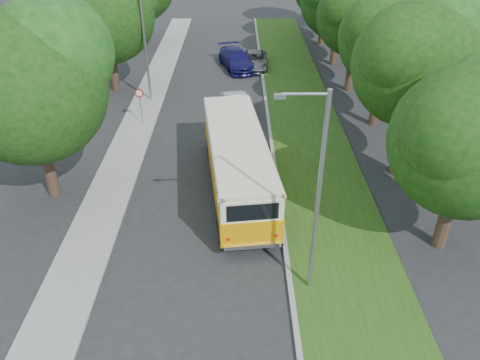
{
  "coord_description": "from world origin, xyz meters",
  "views": [
    {
      "loc": [
        1.62,
        -15.39,
        12.99
      ],
      "look_at": [
        1.7,
        2.87,
        1.5
      ],
      "focal_mm": 35.0,
      "sensor_mm": 36.0,
      "label": 1
    }
  ],
  "objects_px": {
    "vintage_bus": "(237,164)",
    "car_grey": "(254,60)",
    "car_white": "(237,107)",
    "car_blue": "(237,59)",
    "lamppost_near": "(316,193)",
    "lamppost_far": "(143,43)",
    "car_silver": "(237,106)"
  },
  "relations": [
    {
      "from": "lamppost_near",
      "to": "car_grey",
      "type": "bearing_deg",
      "value": 92.7
    },
    {
      "from": "car_blue",
      "to": "car_grey",
      "type": "xyz_separation_m",
      "value": [
        1.48,
        0.11,
        -0.12
      ]
    },
    {
      "from": "vintage_bus",
      "to": "car_white",
      "type": "distance_m",
      "value": 8.93
    },
    {
      "from": "car_blue",
      "to": "car_grey",
      "type": "bearing_deg",
      "value": -11.51
    },
    {
      "from": "lamppost_near",
      "to": "car_white",
      "type": "bearing_deg",
      "value": 99.54
    },
    {
      "from": "car_white",
      "to": "lamppost_far",
      "type": "bearing_deg",
      "value": 142.82
    },
    {
      "from": "lamppost_near",
      "to": "vintage_bus",
      "type": "relative_size",
      "value": 0.77
    },
    {
      "from": "lamppost_far",
      "to": "car_blue",
      "type": "relative_size",
      "value": 1.41
    },
    {
      "from": "lamppost_near",
      "to": "car_blue",
      "type": "distance_m",
      "value": 25.89
    },
    {
      "from": "lamppost_near",
      "to": "vintage_bus",
      "type": "distance_m",
      "value": 7.81
    },
    {
      "from": "vintage_bus",
      "to": "car_grey",
      "type": "relative_size",
      "value": 2.22
    },
    {
      "from": "car_grey",
      "to": "car_blue",
      "type": "bearing_deg",
      "value": -174.54
    },
    {
      "from": "vintage_bus",
      "to": "car_blue",
      "type": "distance_m",
      "value": 18.72
    },
    {
      "from": "lamppost_near",
      "to": "lamppost_far",
      "type": "height_order",
      "value": "lamppost_near"
    },
    {
      "from": "car_silver",
      "to": "car_white",
      "type": "xyz_separation_m",
      "value": [
        -0.01,
        -0.27,
        0.08
      ]
    },
    {
      "from": "lamppost_near",
      "to": "vintage_bus",
      "type": "xyz_separation_m",
      "value": [
        -2.62,
        6.79,
        -2.83
      ]
    },
    {
      "from": "vintage_bus",
      "to": "car_white",
      "type": "relative_size",
      "value": 2.44
    },
    {
      "from": "car_grey",
      "to": "car_white",
      "type": "bearing_deg",
      "value": -97.15
    },
    {
      "from": "lamppost_far",
      "to": "vintage_bus",
      "type": "distance_m",
      "value": 13.54
    },
    {
      "from": "car_white",
      "to": "car_blue",
      "type": "height_order",
      "value": "car_blue"
    },
    {
      "from": "lamppost_near",
      "to": "car_silver",
      "type": "bearing_deg",
      "value": 99.33
    },
    {
      "from": "lamppost_near",
      "to": "car_white",
      "type": "height_order",
      "value": "lamppost_near"
    },
    {
      "from": "car_white",
      "to": "car_blue",
      "type": "bearing_deg",
      "value": 77.38
    },
    {
      "from": "lamppost_far",
      "to": "car_silver",
      "type": "relative_size",
      "value": 2.06
    },
    {
      "from": "lamppost_near",
      "to": "lamppost_far",
      "type": "bearing_deg",
      "value": 115.71
    },
    {
      "from": "lamppost_near",
      "to": "car_silver",
      "type": "xyz_separation_m",
      "value": [
        -2.62,
        15.95,
        -3.75
      ]
    },
    {
      "from": "lamppost_near",
      "to": "car_grey",
      "type": "xyz_separation_m",
      "value": [
        -1.21,
        25.61,
        -3.72
      ]
    },
    {
      "from": "car_white",
      "to": "car_grey",
      "type": "xyz_separation_m",
      "value": [
        1.43,
        9.93,
        -0.05
      ]
    },
    {
      "from": "car_silver",
      "to": "lamppost_far",
      "type": "bearing_deg",
      "value": 172.74
    },
    {
      "from": "vintage_bus",
      "to": "car_blue",
      "type": "height_order",
      "value": "vintage_bus"
    },
    {
      "from": "lamppost_far",
      "to": "car_silver",
      "type": "bearing_deg",
      "value": -22.1
    },
    {
      "from": "car_white",
      "to": "car_grey",
      "type": "relative_size",
      "value": 0.91
    }
  ]
}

